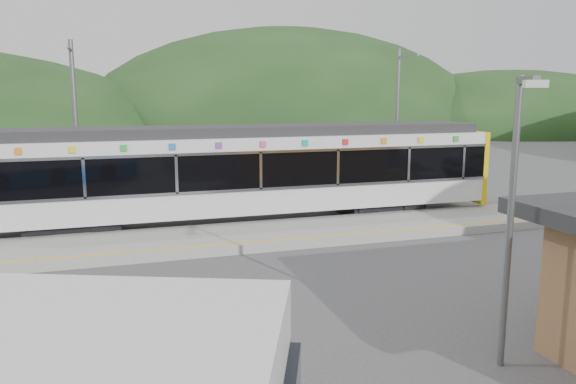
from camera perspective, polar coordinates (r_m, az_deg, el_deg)
name	(u,v)px	position (r m, az deg, el deg)	size (l,w,h in m)	color
ground	(321,264)	(16.71, 3.39, -7.36)	(120.00, 120.00, 0.00)	#4C4C4F
hills	(415,214)	(23.95, 12.76, -2.24)	(146.00, 149.00, 26.00)	#1E3D19
platform	(288,233)	(19.66, -0.05, -4.21)	(26.00, 3.20, 0.30)	#9E9E99
yellow_line	(299,238)	(18.43, 1.17, -4.69)	(26.00, 0.10, 0.01)	yellow
train	(239,170)	(21.58, -5.04, 2.21)	(20.44, 3.01, 3.74)	black
catenary_mast_west	(76,128)	(23.51, -20.74, 6.12)	(0.18, 1.80, 7.00)	slate
catenary_mast_east	(397,122)	(26.71, 11.03, 6.98)	(0.18, 1.80, 7.00)	slate
lamp_post	(516,199)	(10.55, 22.19, -0.62)	(0.46, 1.00, 5.29)	slate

